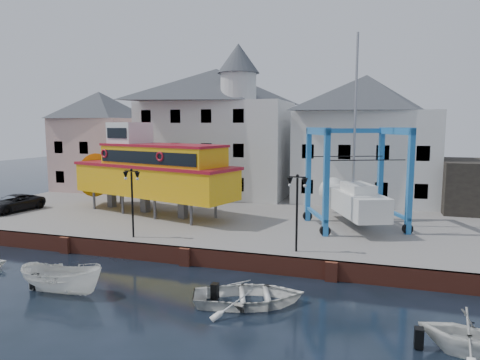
% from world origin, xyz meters
% --- Properties ---
extents(ground, '(140.00, 140.00, 0.00)m').
position_xyz_m(ground, '(0.00, 0.00, 0.00)').
color(ground, black).
rests_on(ground, ground).
extents(hardstanding, '(44.00, 22.00, 1.00)m').
position_xyz_m(hardstanding, '(0.00, 11.00, 0.50)').
color(hardstanding, slate).
rests_on(hardstanding, ground).
extents(quay_wall, '(44.00, 0.47, 1.00)m').
position_xyz_m(quay_wall, '(-0.00, 0.10, 0.50)').
color(quay_wall, brown).
rests_on(quay_wall, ground).
extents(building_pink, '(8.00, 7.00, 10.30)m').
position_xyz_m(building_pink, '(-18.00, 18.00, 6.15)').
color(building_pink, '#D4A59B').
rests_on(building_pink, hardstanding).
extents(building_white_main, '(14.00, 8.30, 14.00)m').
position_xyz_m(building_white_main, '(-4.87, 18.39, 7.34)').
color(building_white_main, silver).
rests_on(building_white_main, hardstanding).
extents(building_white_right, '(12.00, 8.00, 11.20)m').
position_xyz_m(building_white_right, '(9.00, 19.00, 6.60)').
color(building_white_right, silver).
rests_on(building_white_right, hardstanding).
extents(lamp_post_left, '(1.12, 0.32, 4.20)m').
position_xyz_m(lamp_post_left, '(-4.00, 1.20, 4.17)').
color(lamp_post_left, black).
rests_on(lamp_post_left, hardstanding).
extents(lamp_post_right, '(1.12, 0.32, 4.20)m').
position_xyz_m(lamp_post_right, '(6.00, 1.20, 4.17)').
color(lamp_post_right, black).
rests_on(lamp_post_right, hardstanding).
extents(tour_boat, '(16.52, 8.27, 7.01)m').
position_xyz_m(tour_boat, '(-7.14, 8.15, 4.31)').
color(tour_boat, '#59595E').
rests_on(tour_boat, hardstanding).
extents(travel_lift, '(7.27, 8.62, 12.75)m').
position_xyz_m(travel_lift, '(8.43, 8.70, 3.13)').
color(travel_lift, '#2178B2').
rests_on(travel_lift, hardstanding).
extents(van, '(2.83, 4.99, 1.31)m').
position_xyz_m(van, '(-17.34, 5.38, 1.66)').
color(van, black).
rests_on(van, hardstanding).
extents(motorboat_a, '(4.25, 1.84, 1.60)m').
position_xyz_m(motorboat_a, '(-3.76, -5.40, 0.00)').
color(motorboat_a, white).
rests_on(motorboat_a, ground).
extents(motorboat_b, '(5.75, 4.92, 1.01)m').
position_xyz_m(motorboat_b, '(4.85, -3.96, 0.00)').
color(motorboat_b, white).
rests_on(motorboat_b, ground).
extents(motorboat_c, '(3.93, 3.60, 1.74)m').
position_xyz_m(motorboat_c, '(13.14, -5.81, 0.00)').
color(motorboat_c, white).
rests_on(motorboat_c, ground).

